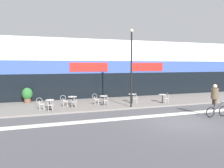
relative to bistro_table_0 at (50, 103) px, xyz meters
The scene contains 20 objects.
ground_plane 9.02m from the bistro_table_0, 39.69° to the right, with size 120.00×120.00×0.00m, color #4C4C51.
sidewalk_slab 7.11m from the bistro_table_0, 12.26° to the left, with size 40.00×5.50×0.12m, color slate.
storefront_facade 9.58m from the bistro_table_0, 41.94° to the left, with size 40.00×4.06×5.77m.
bike_lane_stripe 7.86m from the bistro_table_0, 27.95° to the right, with size 36.00×0.70×0.01m, color silver.
bistro_table_0 is the anchor object (origin of this frame).
bistro_table_1 1.90m from the bistro_table_0, 24.34° to the left, with size 0.68×0.68×0.76m.
bistro_table_2 4.28m from the bistro_table_0, 10.08° to the left, with size 0.64×0.64×0.71m.
bistro_table_3 6.81m from the bistro_table_0, ahead, with size 0.62×0.62×0.75m.
bistro_table_4 9.25m from the bistro_table_0, ahead, with size 0.61×0.61×0.70m.
cafe_chair_0_near 0.63m from the bistro_table_0, 90.27° to the right, with size 0.42×0.58×0.90m.
cafe_chair_0_side 0.63m from the bistro_table_0, behind, with size 0.60×0.45×0.90m.
cafe_chair_1_near 1.74m from the bistro_table_0, ahead, with size 0.43×0.59×0.90m.
cafe_chair_1_side 1.35m from the bistro_table_0, 35.53° to the left, with size 0.59×0.43×0.90m.
cafe_chair_2_near 4.23m from the bistro_table_0, ahead, with size 0.45×0.60×0.90m.
cafe_chair_2_side 3.67m from the bistro_table_0, 11.96° to the left, with size 0.60×0.45×0.90m.
cafe_chair_3_near 6.76m from the bistro_table_0, ahead, with size 0.44×0.59×0.90m.
cafe_chair_4_near 9.26m from the bistro_table_0, ahead, with size 0.42×0.58×0.90m.
planter_pot 4.00m from the bistro_table_0, 114.46° to the left, with size 0.87×0.87×1.28m.
lamp_post 6.63m from the bistro_table_0, ahead, with size 0.26×0.26×5.87m.
cyclist_0 11.16m from the bistro_table_0, 27.68° to the right, with size 1.70×0.48×2.11m.
Camera 1 is at (-7.69, -10.30, 3.33)m, focal length 35.00 mm.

